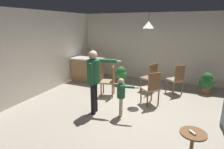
{
  "coord_description": "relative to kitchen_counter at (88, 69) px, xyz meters",
  "views": [
    {
      "loc": [
        1.37,
        -4.27,
        2.29
      ],
      "look_at": [
        -0.49,
        -0.07,
        1.0
      ],
      "focal_mm": 29.29,
      "sensor_mm": 36.0,
      "label": 1
    }
  ],
  "objects": [
    {
      "name": "dining_chair_near_wall",
      "position": [
        3.44,
        -0.06,
        0.07
      ],
      "size": [
        0.59,
        0.59,
        1.0
      ],
      "rotation": [
        0.0,
        0.0,
        0.86
      ],
      "color": "brown",
      "rests_on": "ground"
    },
    {
      "name": "dining_chair_centre_back",
      "position": [
        1.5,
        -1.1,
        0.07
      ],
      "size": [
        0.52,
        0.52,
        1.0
      ],
      "rotation": [
        0.0,
        0.0,
        1.84
      ],
      "color": "brown",
      "rests_on": "ground"
    },
    {
      "name": "wall_left",
      "position": [
        -0.75,
        -1.91,
        0.87
      ],
      "size": [
        0.1,
        6.4,
        2.7
      ],
      "primitive_type": "cube",
      "color": "silver",
      "rests_on": "ground"
    },
    {
      "name": "side_table_by_couch",
      "position": [
        3.99,
        -3.17,
        -0.15
      ],
      "size": [
        0.44,
        0.44,
        0.52
      ],
      "color": "brown",
      "rests_on": "ground"
    },
    {
      "name": "kitchen_counter",
      "position": [
        0.0,
        0.0,
        0.0
      ],
      "size": [
        1.26,
        0.66,
        0.95
      ],
      "color": "#99754C",
      "rests_on": "ground"
    },
    {
      "name": "potted_plant_by_wall",
      "position": [
        1.42,
        0.1,
        -0.08
      ],
      "size": [
        0.47,
        0.47,
        0.71
      ],
      "color": "#B7B2AD",
      "rests_on": "ground"
    },
    {
      "name": "potted_plant_corner",
      "position": [
        4.37,
        0.42,
        -0.08
      ],
      "size": [
        0.47,
        0.47,
        0.72
      ],
      "color": "brown",
      "rests_on": "ground"
    },
    {
      "name": "person_adult",
      "position": [
        1.62,
        -2.33,
        0.55
      ],
      "size": [
        0.78,
        0.57,
        1.65
      ],
      "rotation": [
        0.0,
        0.0,
        -1.39
      ],
      "color": "black",
      "rests_on": "ground"
    },
    {
      "name": "spare_remote_on_table",
      "position": [
        3.97,
        -3.2,
        0.06
      ],
      "size": [
        0.12,
        0.12,
        0.04
      ],
      "primitive_type": "cube",
      "rotation": [
        0.0,
        0.0,
        0.76
      ],
      "color": "white",
      "rests_on": "side_table_by_couch"
    },
    {
      "name": "wall_back",
      "position": [
        2.45,
        1.29,
        0.87
      ],
      "size": [
        6.4,
        0.1,
        2.7
      ],
      "primitive_type": "cube",
      "color": "silver",
      "rests_on": "ground"
    },
    {
      "name": "dining_chair_by_counter",
      "position": [
        2.6,
        -0.22,
        0.07
      ],
      "size": [
        0.56,
        0.56,
        1.0
      ],
      "rotation": [
        0.0,
        0.0,
        1.13
      ],
      "color": "brown",
      "rests_on": "ground"
    },
    {
      "name": "person_child",
      "position": [
        2.33,
        -2.23,
        0.15
      ],
      "size": [
        0.55,
        0.29,
        1.01
      ],
      "rotation": [
        0.0,
        0.0,
        -1.36
      ],
      "color": "tan",
      "rests_on": "ground"
    },
    {
      "name": "dining_chair_spare",
      "position": [
        2.87,
        -1.28,
        0.07
      ],
      "size": [
        0.59,
        0.59,
        1.0
      ],
      "rotation": [
        0.0,
        0.0,
        0.77
      ],
      "color": "brown",
      "rests_on": "ground"
    },
    {
      "name": "ground",
      "position": [
        2.45,
        -1.91,
        -0.48
      ],
      "size": [
        7.68,
        7.68,
        0.0
      ],
      "primitive_type": "plane",
      "color": "#9E9384"
    },
    {
      "name": "ceiling_light_pendant",
      "position": [
        2.6,
        -0.88,
        1.77
      ],
      "size": [
        0.32,
        0.32,
        0.55
      ],
      "color": "silver"
    }
  ]
}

